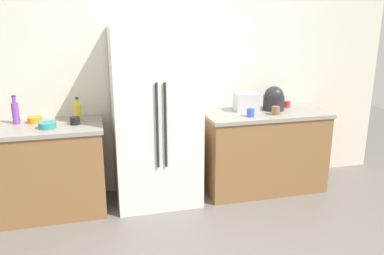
# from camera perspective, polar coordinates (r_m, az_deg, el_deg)

# --- Properties ---
(kitchen_back_panel) EXTENTS (5.27, 0.10, 2.61)m
(kitchen_back_panel) POSITION_cam_1_polar(r_m,az_deg,el_deg) (4.38, -3.05, 7.73)
(kitchen_back_panel) COLOR silver
(kitchen_back_panel) RESTS_ON ground_plane
(counter_left) EXTENTS (1.37, 0.67, 0.91)m
(counter_left) POSITION_cam_1_polar(r_m,az_deg,el_deg) (4.18, -22.12, -5.85)
(counter_left) COLOR olive
(counter_left) RESTS_ON ground_plane
(counter_right) EXTENTS (1.37, 0.67, 0.91)m
(counter_right) POSITION_cam_1_polar(r_m,az_deg,el_deg) (4.52, 10.35, -3.30)
(counter_right) COLOR olive
(counter_right) RESTS_ON ground_plane
(refrigerator) EXTENTS (0.87, 0.67, 1.85)m
(refrigerator) POSITION_cam_1_polar(r_m,az_deg,el_deg) (4.03, -5.34, 1.49)
(refrigerator) COLOR white
(refrigerator) RESTS_ON ground_plane
(toaster) EXTENTS (0.26, 0.17, 0.20)m
(toaster) POSITION_cam_1_polar(r_m,az_deg,el_deg) (4.40, 7.98, 3.77)
(toaster) COLOR silver
(toaster) RESTS_ON counter_right
(rice_cooker) EXTENTS (0.24, 0.24, 0.27)m
(rice_cooker) POSITION_cam_1_polar(r_m,az_deg,el_deg) (4.49, 11.93, 4.10)
(rice_cooker) COLOR #262628
(rice_cooker) RESTS_ON counter_right
(bottle_a) EXTENTS (0.07, 0.07, 0.28)m
(bottle_a) POSITION_cam_1_polar(r_m,az_deg,el_deg) (4.18, -24.50, 2.06)
(bottle_a) COLOR purple
(bottle_a) RESTS_ON counter_left
(bottle_b) EXTENTS (0.07, 0.07, 0.23)m
(bottle_b) POSITION_cam_1_polar(r_m,az_deg,el_deg) (4.13, -16.44, 2.34)
(bottle_b) COLOR yellow
(bottle_b) RESTS_ON counter_left
(cup_a) EXTENTS (0.09, 0.09, 0.09)m
(cup_a) POSITION_cam_1_polar(r_m,az_deg,el_deg) (4.28, 12.19, 2.45)
(cup_a) COLOR brown
(cup_a) RESTS_ON counter_right
(cup_b) EXTENTS (0.08, 0.08, 0.09)m
(cup_b) POSITION_cam_1_polar(r_m,az_deg,el_deg) (4.14, 8.60, 2.18)
(cup_b) COLOR blue
(cup_b) RESTS_ON counter_right
(cup_c) EXTENTS (0.09, 0.09, 0.07)m
(cup_c) POSITION_cam_1_polar(r_m,az_deg,el_deg) (3.96, -16.80, 0.94)
(cup_c) COLOR black
(cup_c) RESTS_ON counter_left
(cup_d) EXTENTS (0.08, 0.08, 0.07)m
(cup_d) POSITION_cam_1_polar(r_m,az_deg,el_deg) (4.68, 13.75, 3.36)
(cup_d) COLOR red
(cup_d) RESTS_ON counter_right
(bowl_a) EXTENTS (0.16, 0.16, 0.06)m
(bowl_a) POSITION_cam_1_polar(r_m,az_deg,el_deg) (3.92, -20.49, 0.32)
(bowl_a) COLOR teal
(bowl_a) RESTS_ON counter_left
(bowl_b) EXTENTS (0.14, 0.14, 0.06)m
(bowl_b) POSITION_cam_1_polar(r_m,az_deg,el_deg) (4.17, -22.08, 1.08)
(bowl_b) COLOR orange
(bowl_b) RESTS_ON counter_left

